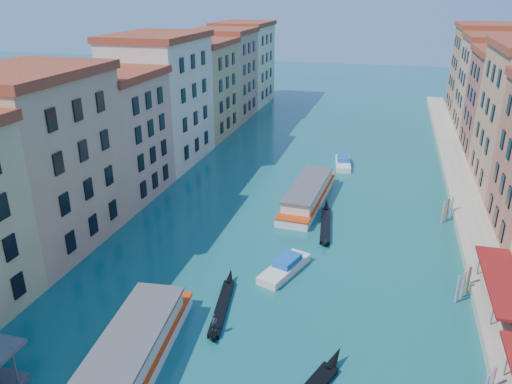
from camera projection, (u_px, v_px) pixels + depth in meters
left_bank_palazzos at (143, 112)px, 77.06m from camera, size 12.80×128.40×21.00m
quay at (464, 198)px, 69.20m from camera, size 4.00×140.00×1.00m
mooring_poles_right at (479, 366)px, 37.25m from camera, size 1.44×54.24×3.20m
vaporetto_near at (126, 363)px, 37.48m from camera, size 6.58×20.45×2.99m
vaporetto_far at (308, 193)px, 68.84m from camera, size 5.29×18.72×2.75m
gondola_fore at (222, 306)px, 45.87m from camera, size 2.56×11.26×2.25m
gondola_far at (326, 223)px, 62.02m from camera, size 2.39×12.68×1.80m
motorboat_mid at (285, 267)px, 51.92m from camera, size 4.51×7.63×1.51m
motorboat_far at (343, 162)px, 83.17m from camera, size 3.27×7.50×1.50m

